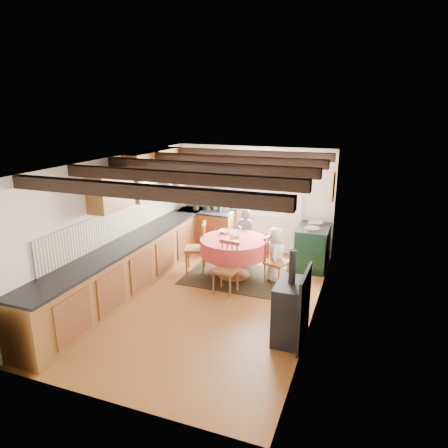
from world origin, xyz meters
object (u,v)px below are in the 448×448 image
at_px(cup, 232,236).
at_px(chair_left, 195,247).
at_px(chair_near, 225,268).
at_px(cast_iron_stove, 291,296).
at_px(aga_range, 313,247).
at_px(chair_right, 277,261).
at_px(dining_table, 234,258).
at_px(child_right, 276,254).
at_px(child_far, 245,236).

bearing_deg(cup, chair_left, 177.08).
height_order(chair_near, cast_iron_stove, cast_iron_stove).
relative_size(chair_left, aga_range, 1.06).
xyz_separation_m(chair_left, aga_range, (2.20, 1.02, -0.07)).
height_order(chair_right, cup, chair_right).
xyz_separation_m(dining_table, cast_iron_stove, (1.47, -1.81, 0.29)).
xyz_separation_m(aga_range, cast_iron_stove, (0.11, -2.87, 0.24)).
bearing_deg(dining_table, chair_right, -1.49).
bearing_deg(cup, cast_iron_stove, -50.01).
bearing_deg(child_right, child_far, 46.43).
height_order(dining_table, chair_right, chair_right).
distance_m(chair_near, cup, 0.82).
bearing_deg(cup, chair_right, -0.96).
bearing_deg(cast_iron_stove, cup, 129.99).
bearing_deg(dining_table, aga_range, 37.78).
distance_m(chair_near, child_far, 1.54).
relative_size(dining_table, chair_right, 1.40).
bearing_deg(cast_iron_stove, child_right, 109.18).
relative_size(chair_right, cast_iron_stove, 0.68).
bearing_deg(child_far, cast_iron_stove, 124.45).
distance_m(chair_near, chair_left, 1.20).
distance_m(cast_iron_stove, cup, 2.36).
height_order(chair_right, cast_iron_stove, cast_iron_stove).
bearing_deg(chair_near, child_right, 57.49).
distance_m(chair_left, aga_range, 2.43).
bearing_deg(cast_iron_stove, dining_table, 129.09).
distance_m(chair_near, aga_range, 2.19).
xyz_separation_m(cast_iron_stove, child_far, (-1.50, 2.62, -0.08)).
relative_size(chair_near, cup, 8.78).
distance_m(chair_near, cast_iron_stove, 1.77).
relative_size(cast_iron_stove, child_right, 1.29).
relative_size(dining_table, cup, 12.03).
distance_m(dining_table, aga_range, 1.73).
distance_m(chair_right, cast_iron_stove, 1.91).
relative_size(chair_near, aga_range, 0.99).
bearing_deg(chair_right, chair_near, 149.74).
xyz_separation_m(chair_right, cast_iron_stove, (0.62, -1.79, 0.22)).
distance_m(chair_left, child_right, 1.63).
height_order(dining_table, cast_iron_stove, cast_iron_stove).
distance_m(chair_left, chair_right, 1.69).
height_order(child_far, child_right, child_far).
bearing_deg(aga_range, chair_near, -125.41).
bearing_deg(chair_left, child_far, 115.51).
bearing_deg(child_right, chair_near, 136.79).
xyz_separation_m(chair_left, chair_right, (1.69, -0.06, -0.04)).
bearing_deg(chair_left, cast_iron_stove, 33.20).
relative_size(dining_table, aga_range, 1.35).
height_order(chair_left, child_far, child_far).
bearing_deg(chair_near, aga_range, 60.75).
bearing_deg(child_far, chair_right, 141.50).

